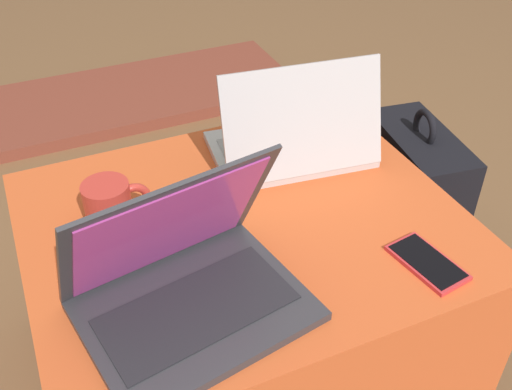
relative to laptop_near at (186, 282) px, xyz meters
name	(u,v)px	position (x,y,z in m)	size (l,w,h in m)	color
ground_plane	(247,357)	(0.17, 0.16, -0.46)	(14.00, 14.00, 0.00)	brown
ottoman	(246,295)	(0.17, 0.16, -0.25)	(0.80, 0.68, 0.41)	maroon
laptop_near	(186,282)	(0.00, 0.00, 0.00)	(0.38, 0.32, 0.25)	#333338
laptop_far	(293,140)	(0.34, 0.31, 0.00)	(0.35, 0.26, 0.23)	silver
cell_phone	(427,263)	(0.41, -0.08, -0.05)	(0.09, 0.15, 0.01)	red
backpack	(413,204)	(0.68, 0.29, -0.27)	(0.22, 0.32, 0.46)	black
coffee_mug	(111,205)	(-0.06, 0.25, -0.01)	(0.12, 0.09, 0.09)	red
fireplace_hearth	(113,100)	(0.17, 1.46, -0.44)	(1.40, 0.50, 0.04)	brown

